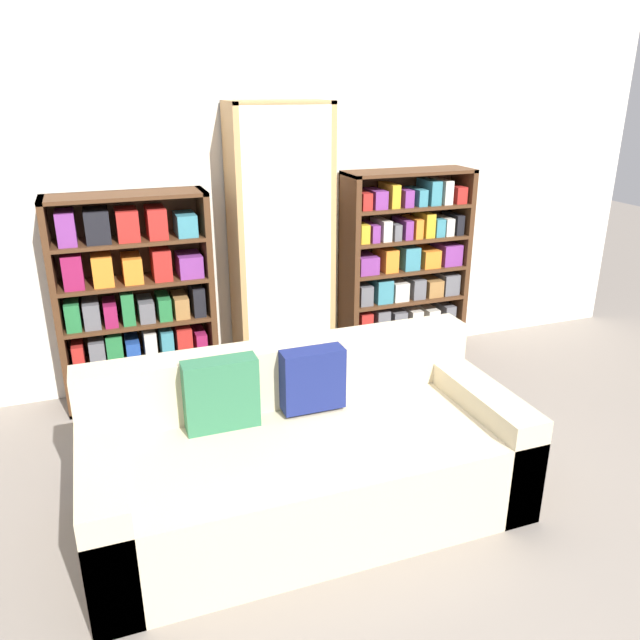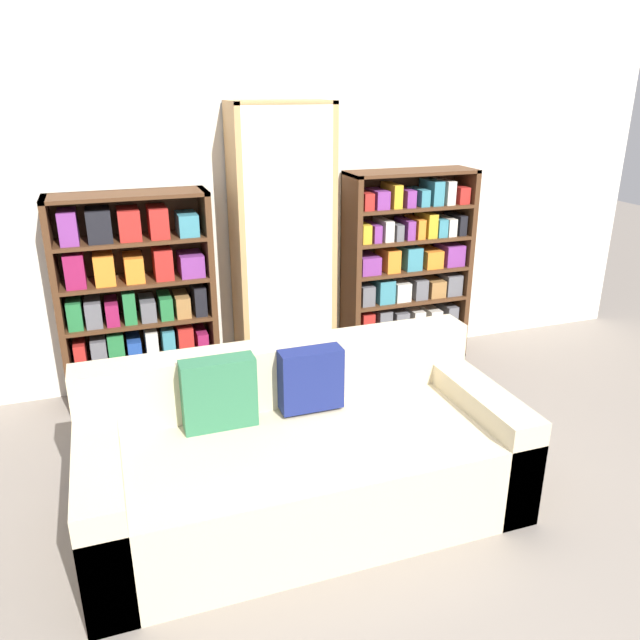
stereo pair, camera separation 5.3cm
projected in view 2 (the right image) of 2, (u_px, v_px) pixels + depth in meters
ground_plane at (405, 566)px, 2.82m from camera, size 16.00×16.00×0.00m
wall_back at (266, 189)px, 4.36m from camera, size 6.25×0.06×2.70m
couch at (302, 459)px, 3.12m from camera, size 2.10×0.96×0.81m
bookshelf_left at (137, 304)px, 4.13m from camera, size 1.00×0.32×1.41m
display_cabinet at (282, 250)px, 4.32m from camera, size 0.67×0.36×1.94m
bookshelf_right at (407, 272)px, 4.73m from camera, size 0.96×0.32×1.46m
wine_bottle at (355, 367)px, 4.41m from camera, size 0.08×0.08×0.40m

